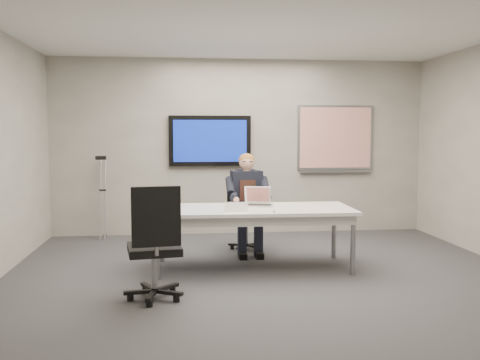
{
  "coord_description": "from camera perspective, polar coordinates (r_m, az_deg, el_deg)",
  "views": [
    {
      "loc": [
        -0.97,
        -5.56,
        1.63
      ],
      "look_at": [
        -0.25,
        0.9,
        1.05
      ],
      "focal_mm": 40.0,
      "sensor_mm": 36.0,
      "label": 1
    }
  ],
  "objects": [
    {
      "name": "pen",
      "position": [
        6.09,
        3.66,
        -3.36
      ],
      "size": [
        0.01,
        0.13,
        0.01
      ],
      "primitive_type": "cylinder",
      "rotation": [
        0.0,
        1.57,
        1.55
      ],
      "color": "black",
      "rests_on": "conference_table"
    },
    {
      "name": "name_tent",
      "position": [
        6.13,
        -0.43,
        -2.85
      ],
      "size": [
        0.26,
        0.08,
        0.1
      ],
      "primitive_type": null,
      "rotation": [
        0.0,
        0.0,
        -0.03
      ],
      "color": "white",
      "rests_on": "conference_table"
    },
    {
      "name": "conference_table",
      "position": [
        6.41,
        1.36,
        -3.73
      ],
      "size": [
        2.4,
        1.04,
        0.73
      ],
      "rotation": [
        0.0,
        0.0,
        -0.02
      ],
      "color": "silver",
      "rests_on": "ground"
    },
    {
      "name": "ceiling",
      "position": [
        5.76,
        3.61,
        16.76
      ],
      "size": [
        6.0,
        6.0,
        0.02
      ],
      "primitive_type": "cube",
      "color": "silver",
      "rests_on": "wall_back"
    },
    {
      "name": "office_chair_near",
      "position": [
        5.31,
        -9.06,
        -8.92
      ],
      "size": [
        0.61,
        0.61,
        1.14
      ],
      "rotation": [
        0.0,
        0.0,
        3.29
      ],
      "color": "black",
      "rests_on": "ground"
    },
    {
      "name": "office_chair_far",
      "position": [
        7.5,
        0.51,
        -5.18
      ],
      "size": [
        0.58,
        0.58,
        0.95
      ],
      "rotation": [
        0.0,
        0.0,
        0.35
      ],
      "color": "black",
      "rests_on": "ground"
    },
    {
      "name": "wall_back",
      "position": [
        8.62,
        0.09,
        3.54
      ],
      "size": [
        6.0,
        0.02,
        2.8
      ],
      "primitive_type": "cube",
      "color": "gray",
      "rests_on": "ground"
    },
    {
      "name": "floor",
      "position": [
        5.88,
        3.46,
        -11.06
      ],
      "size": [
        6.0,
        6.0,
        0.02
      ],
      "primitive_type": "cube",
      "color": "#333336",
      "rests_on": "ground"
    },
    {
      "name": "wall_front",
      "position": [
        2.75,
        14.35,
        0.05
      ],
      "size": [
        6.0,
        0.02,
        2.8
      ],
      "primitive_type": "cube",
      "color": "gray",
      "rests_on": "ground"
    },
    {
      "name": "laptop",
      "position": [
        6.61,
        2.01,
        -2.22
      ],
      "size": [
        0.37,
        0.37,
        0.23
      ],
      "rotation": [
        0.0,
        0.0,
        -0.22
      ],
      "color": "silver",
      "rests_on": "conference_table"
    },
    {
      "name": "whiteboard",
      "position": [
        8.9,
        10.11,
        4.35
      ],
      "size": [
        1.25,
        0.08,
        1.1
      ],
      "color": "gray",
      "rests_on": "wall_back"
    },
    {
      "name": "seated_person",
      "position": [
        7.23,
        0.86,
        -3.57
      ],
      "size": [
        0.44,
        0.75,
        1.35
      ],
      "rotation": [
        0.0,
        0.0,
        0.11
      ],
      "color": "#212337",
      "rests_on": "office_chair_far"
    },
    {
      "name": "tv_display",
      "position": [
        8.52,
        -3.22,
        4.19
      ],
      "size": [
        1.3,
        0.09,
        0.8
      ],
      "color": "black",
      "rests_on": "wall_back"
    },
    {
      "name": "crutch",
      "position": [
        8.49,
        -14.41,
        -1.68
      ],
      "size": [
        0.3,
        0.63,
        1.35
      ],
      "primitive_type": null,
      "rotation": [
        -0.21,
        0.0,
        -0.22
      ],
      "color": "#A0A3A7",
      "rests_on": "ground"
    }
  ]
}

